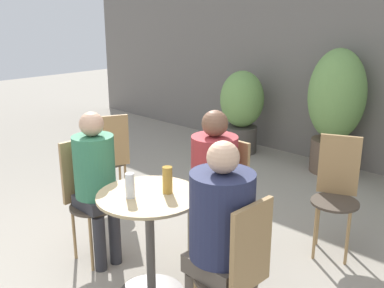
# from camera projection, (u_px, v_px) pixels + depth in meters

# --- Properties ---
(storefront_wall) EXTENTS (10.00, 0.06, 3.00)m
(storefront_wall) POSITION_uv_depth(u_px,v_px,m) (365.00, 44.00, 5.15)
(storefront_wall) COLOR slate
(storefront_wall) RESTS_ON ground_plane
(cafe_table_near) EXTENTS (0.68, 0.68, 0.75)m
(cafe_table_near) POSITION_uv_depth(u_px,v_px,m) (150.00, 226.00, 2.94)
(cafe_table_near) COLOR #514C47
(cafe_table_near) RESTS_ON ground_plane
(bistro_chair_0) EXTENTS (0.37, 0.37, 0.94)m
(bistro_chair_0) POSITION_uv_depth(u_px,v_px,m) (239.00, 266.00, 2.42)
(bistro_chair_0) COLOR #42382D
(bistro_chair_0) RESTS_ON ground_plane
(bistro_chair_1) EXTENTS (0.37, 0.37, 0.94)m
(bistro_chair_1) POSITION_uv_depth(u_px,v_px,m) (225.00, 189.00, 3.44)
(bistro_chair_1) COLOR #42382D
(bistro_chair_1) RESTS_ON ground_plane
(bistro_chair_2) EXTENTS (0.37, 0.37, 0.94)m
(bistro_chair_2) POSITION_uv_depth(u_px,v_px,m) (87.00, 189.00, 3.44)
(bistro_chair_2) COLOR #42382D
(bistro_chair_2) RESTS_ON ground_plane
(bistro_chair_3) EXTENTS (0.41, 0.40, 0.94)m
(bistro_chair_3) POSITION_uv_depth(u_px,v_px,m) (111.00, 153.00, 4.31)
(bistro_chair_3) COLOR #42382D
(bistro_chair_3) RESTS_ON ground_plane
(bistro_chair_4) EXTENTS (0.40, 0.41, 0.94)m
(bistro_chair_4) POSITION_uv_depth(u_px,v_px,m) (337.00, 185.00, 3.53)
(bistro_chair_4) COLOR #42382D
(bistro_chair_4) RESTS_ON ground_plane
(seated_person_0) EXTENTS (0.37, 0.36, 1.23)m
(seated_person_0) POSITION_uv_depth(u_px,v_px,m) (220.00, 228.00, 2.47)
(seated_person_0) COLOR brown
(seated_person_0) RESTS_ON ground_plane
(seated_person_1) EXTENTS (0.34, 0.35, 1.20)m
(seated_person_1) POSITION_uv_depth(u_px,v_px,m) (213.00, 175.00, 3.30)
(seated_person_1) COLOR gray
(seated_person_1) RESTS_ON ground_plane
(seated_person_2) EXTENTS (0.31, 0.30, 1.19)m
(seated_person_2) POSITION_uv_depth(u_px,v_px,m) (96.00, 175.00, 3.30)
(seated_person_2) COLOR #2D2D33
(seated_person_2) RESTS_ON ground_plane
(beer_glass_0) EXTENTS (0.06, 0.06, 0.16)m
(beer_glass_0) POSITION_uv_depth(u_px,v_px,m) (130.00, 186.00, 2.81)
(beer_glass_0) COLOR silver
(beer_glass_0) RESTS_ON cafe_table_near
(beer_glass_1) EXTENTS (0.06, 0.06, 0.18)m
(beer_glass_1) POSITION_uv_depth(u_px,v_px,m) (167.00, 180.00, 2.87)
(beer_glass_1) COLOR #B28433
(beer_glass_1) RESTS_ON cafe_table_near
(potted_plant_0) EXTENTS (0.58, 0.58, 1.11)m
(potted_plant_0) POSITION_uv_depth(u_px,v_px,m) (242.00, 108.00, 6.01)
(potted_plant_0) COLOR #47423D
(potted_plant_0) RESTS_ON ground_plane
(potted_plant_1) EXTENTS (0.66, 0.66, 1.47)m
(potted_plant_1) POSITION_uv_depth(u_px,v_px,m) (336.00, 106.00, 5.21)
(potted_plant_1) COLOR brown
(potted_plant_1) RESTS_ON ground_plane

